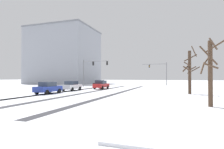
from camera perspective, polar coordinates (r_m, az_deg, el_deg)
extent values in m
cube|color=#38383D|center=(30.79, -12.90, -5.06)|extent=(0.76, 37.89, 0.01)
cube|color=#38383D|center=(30.74, -12.74, -5.06)|extent=(1.01, 37.89, 0.01)
cube|color=#38383D|center=(27.27, 2.94, -5.61)|extent=(0.79, 37.89, 0.01)
cube|color=#38383D|center=(28.85, -5.86, -5.35)|extent=(0.91, 37.89, 0.01)
cube|color=white|center=(24.52, 17.94, -5.96)|extent=(4.00, 37.89, 0.12)
cylinder|color=slate|center=(53.41, 16.87, 0.20)|extent=(0.18, 0.18, 6.50)
cylinder|color=slate|center=(53.87, 13.17, 3.21)|extent=(6.93, 0.33, 0.12)
cube|color=black|center=(54.03, 11.71, 2.60)|extent=(0.33, 0.25, 0.90)
sphere|color=black|center=(53.89, 11.69, 2.93)|extent=(0.20, 0.20, 0.20)
sphere|color=orange|center=(53.87, 11.69, 2.61)|extent=(0.20, 0.20, 0.20)
sphere|color=black|center=(53.85, 11.69, 2.30)|extent=(0.20, 0.20, 0.20)
cylinder|color=slate|center=(44.48, -8.95, 0.39)|extent=(0.18, 0.18, 6.50)
cylinder|color=slate|center=(43.08, -5.17, 4.22)|extent=(6.55, 0.43, 0.12)
cube|color=black|center=(43.33, -5.95, 3.46)|extent=(0.33, 0.26, 0.90)
sphere|color=black|center=(43.50, -5.85, 3.84)|extent=(0.20, 0.20, 0.20)
sphere|color=orange|center=(43.47, -5.85, 3.45)|extent=(0.20, 0.20, 0.20)
sphere|color=black|center=(43.45, -5.85, 3.05)|extent=(0.20, 0.20, 0.20)
cube|color=black|center=(41.80, -1.56, 3.62)|extent=(0.33, 0.26, 0.90)
sphere|color=black|center=(41.97, -1.47, 4.01)|extent=(0.20, 0.20, 0.20)
sphere|color=orange|center=(41.94, -1.47, 3.60)|extent=(0.20, 0.20, 0.20)
sphere|color=black|center=(41.92, -1.47, 3.19)|extent=(0.20, 0.20, 0.20)
cube|color=black|center=(41.53, -3.83, -3.09)|extent=(1.79, 4.14, 0.70)
cube|color=#2D3847|center=(41.38, -3.91, -2.20)|extent=(1.60, 1.93, 0.60)
cylinder|color=black|center=(43.04, -4.13, -3.48)|extent=(0.23, 0.64, 0.64)
cylinder|color=black|center=(42.40, -2.13, -3.52)|extent=(0.23, 0.64, 0.64)
cylinder|color=black|center=(40.73, -5.59, -3.62)|extent=(0.23, 0.64, 0.64)
cylinder|color=black|center=(40.06, -3.51, -3.67)|extent=(0.23, 0.64, 0.64)
cube|color=red|center=(35.07, -3.40, -3.48)|extent=(1.90, 4.18, 0.70)
cube|color=#2D3847|center=(34.91, -3.50, -2.43)|extent=(1.65, 1.97, 0.60)
cylinder|color=black|center=(36.58, -3.71, -3.93)|extent=(0.25, 0.65, 0.64)
cylinder|color=black|center=(35.92, -1.37, -3.98)|extent=(0.25, 0.65, 0.64)
cylinder|color=black|center=(34.30, -5.52, -4.12)|extent=(0.25, 0.65, 0.64)
cylinder|color=black|center=(33.60, -3.06, -4.19)|extent=(0.25, 0.65, 0.64)
cube|color=silver|center=(31.30, -12.57, -3.77)|extent=(1.79, 4.14, 0.70)
cube|color=#2D3847|center=(31.14, -12.71, -2.59)|extent=(1.60, 1.93, 0.60)
cylinder|color=black|center=(32.82, -12.68, -4.25)|extent=(0.23, 0.64, 0.64)
cylinder|color=black|center=(32.04, -10.18, -4.34)|extent=(0.23, 0.64, 0.64)
cylinder|color=black|center=(30.65, -15.08, -4.47)|extent=(0.23, 0.64, 0.64)
cylinder|color=black|center=(29.81, -12.46, -4.59)|extent=(0.23, 0.64, 0.64)
cube|color=#233899|center=(26.22, -19.47, -4.29)|extent=(1.82, 4.15, 0.70)
cube|color=#2D3847|center=(26.07, -19.68, -2.88)|extent=(1.62, 1.95, 0.60)
cylinder|color=black|center=(27.73, -19.07, -4.83)|extent=(0.24, 0.65, 0.64)
cylinder|color=black|center=(26.73, -16.39, -4.99)|extent=(0.24, 0.65, 0.64)
cylinder|color=black|center=(25.83, -22.68, -5.10)|extent=(0.24, 0.65, 0.64)
cylinder|color=black|center=(24.75, -19.94, -5.30)|extent=(0.24, 0.65, 0.64)
cylinder|color=#4C3828|center=(15.64, 28.65, 0.24)|extent=(0.33, 0.33, 5.03)
cylinder|color=#4C3828|center=(15.20, 28.85, 2.40)|extent=(0.98, 0.18, 0.50)
cylinder|color=#4C3828|center=(15.15, 28.15, 5.40)|extent=(1.22, 0.58, 1.52)
cylinder|color=#4C3828|center=(15.59, 29.36, 8.46)|extent=(0.71, 0.48, 0.90)
cylinder|color=#4C3828|center=(16.00, 27.91, 4.27)|extent=(0.77, 0.41, 1.03)
cylinder|color=#4C3828|center=(15.77, 26.72, 1.87)|extent=(0.53, 1.12, 0.98)
cylinder|color=#4C3828|center=(16.53, 29.83, 7.78)|extent=(1.39, 1.08, 0.90)
cylinder|color=#423023|center=(26.32, 23.33, 0.61)|extent=(0.40, 0.40, 5.81)
cylinder|color=#423023|center=(25.97, 22.71, 3.09)|extent=(0.89, 0.75, 0.65)
cylinder|color=#423023|center=(26.85, 22.59, 2.15)|extent=(1.25, 0.83, 1.32)
cylinder|color=#423023|center=(27.08, 24.34, 1.24)|extent=(1.53, 1.21, 0.94)
cylinder|color=#423023|center=(26.81, 23.97, 1.69)|extent=(1.03, 0.82, 0.66)
cylinder|color=#423023|center=(26.25, 24.49, 6.67)|extent=(0.81, 1.19, 1.33)
cylinder|color=#423023|center=(25.86, 22.67, 1.64)|extent=(1.07, 0.85, 0.84)
cylinder|color=#423023|center=(27.26, 23.53, 4.84)|extent=(1.69, 0.49, 0.95)
cube|color=#9399A3|center=(68.55, -14.83, 5.30)|extent=(21.63, 18.27, 19.30)
cube|color=slate|center=(70.31, -14.80, 13.35)|extent=(21.93, 18.57, 0.50)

